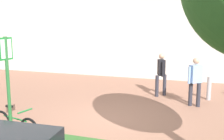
% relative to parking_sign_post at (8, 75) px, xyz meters
% --- Properties ---
extents(ground_plane, '(60.00, 60.00, 0.00)m').
position_rel_parking_sign_post_xyz_m(ground_plane, '(1.69, 2.08, -1.68)').
color(ground_plane, '#936651').
extents(parking_sign_post, '(0.09, 0.36, 2.57)m').
position_rel_parking_sign_post_xyz_m(parking_sign_post, '(0.00, 0.00, 0.00)').
color(parking_sign_post, '#2D7238').
rests_on(parking_sign_post, ground).
extents(bike_at_sign, '(1.65, 0.53, 0.86)m').
position_rel_parking_sign_post_xyz_m(bike_at_sign, '(-0.03, 0.20, -1.33)').
color(bike_at_sign, black).
rests_on(bike_at_sign, ground).
extents(bollard_steel, '(0.16, 0.16, 0.90)m').
position_rel_parking_sign_post_xyz_m(bollard_steel, '(4.63, 5.51, -1.23)').
color(bollard_steel, '#ADADB2').
rests_on(bollard_steel, ground).
extents(person_casual_tan, '(0.49, 0.44, 1.72)m').
position_rel_parking_sign_post_xyz_m(person_casual_tan, '(4.12, 4.51, -0.69)').
color(person_casual_tan, '#2D2D38').
rests_on(person_casual_tan, ground).
extents(person_suited_dark, '(0.40, 0.58, 1.72)m').
position_rel_parking_sign_post_xyz_m(person_suited_dark, '(2.80, 5.53, -0.69)').
color(person_suited_dark, '#2D2D38').
rests_on(person_suited_dark, ground).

